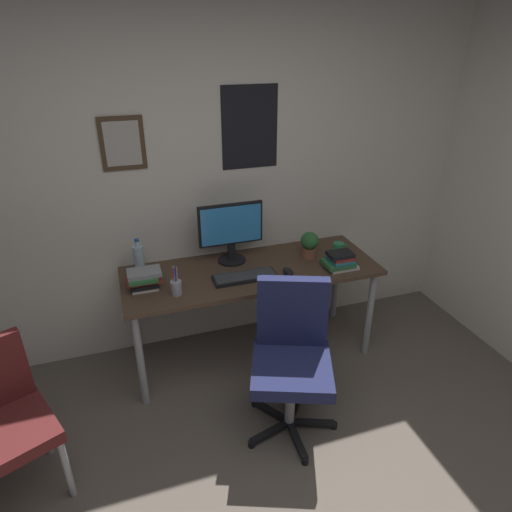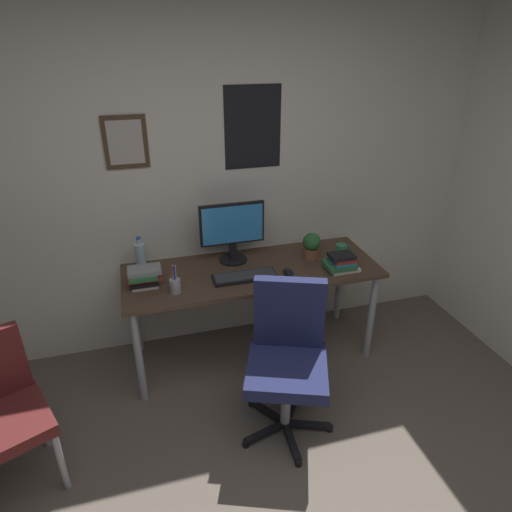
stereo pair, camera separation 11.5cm
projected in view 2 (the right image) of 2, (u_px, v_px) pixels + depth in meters
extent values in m
cube|color=silver|center=(196.00, 177.00, 3.12)|extent=(4.40, 0.08, 2.60)
cube|color=#4C3823|center=(126.00, 142.00, 2.85)|extent=(0.28, 0.02, 0.34)
cube|color=beige|center=(126.00, 142.00, 2.84)|extent=(0.22, 0.00, 0.28)
cube|color=black|center=(253.00, 128.00, 3.04)|extent=(0.40, 0.01, 0.56)
cube|color=#4C3828|center=(252.00, 271.00, 3.10)|extent=(1.78, 0.66, 0.03)
cylinder|color=#9EA0A5|center=(139.00, 357.00, 2.84)|extent=(0.05, 0.05, 0.70)
cylinder|color=#9EA0A5|center=(371.00, 317.00, 3.24)|extent=(0.05, 0.05, 0.70)
cylinder|color=#9EA0A5|center=(136.00, 312.00, 3.30)|extent=(0.05, 0.05, 0.70)
cylinder|color=#9EA0A5|center=(339.00, 282.00, 3.70)|extent=(0.05, 0.05, 0.70)
cube|color=#1E234C|center=(287.00, 370.00, 2.57)|extent=(0.59, 0.59, 0.08)
cube|color=#1E234C|center=(289.00, 312.00, 2.63)|extent=(0.42, 0.22, 0.45)
cylinder|color=#9EA0A5|center=(286.00, 402.00, 2.68)|extent=(0.08, 0.08, 0.42)
cube|color=black|center=(307.00, 425.00, 2.74)|extent=(0.28, 0.14, 0.03)
cylinder|color=black|center=(330.00, 428.00, 2.74)|extent=(0.05, 0.05, 0.04)
cube|color=black|center=(292.00, 407.00, 2.87)|extent=(0.21, 0.24, 0.03)
cylinder|color=black|center=(299.00, 395.00, 2.99)|extent=(0.05, 0.05, 0.04)
cube|color=black|center=(268.00, 412.00, 2.84)|extent=(0.19, 0.26, 0.03)
cylinder|color=black|center=(251.00, 403.00, 2.93)|extent=(0.05, 0.05, 0.04)
cube|color=black|center=(266.00, 432.00, 2.69)|extent=(0.28, 0.11, 0.03)
cylinder|color=black|center=(246.00, 444.00, 2.64)|extent=(0.05, 0.05, 0.04)
cube|color=black|center=(291.00, 441.00, 2.63)|extent=(0.06, 0.28, 0.03)
cylinder|color=black|center=(298.00, 462.00, 2.52)|extent=(0.05, 0.05, 0.04)
cube|color=#591E1E|center=(4.00, 425.00, 2.23)|extent=(0.55, 0.55, 0.07)
cylinder|color=#9EA0A5|center=(61.00, 462.00, 2.31)|extent=(0.05, 0.05, 0.41)
cylinder|color=#9EA0A5|center=(41.00, 420.00, 2.56)|extent=(0.05, 0.05, 0.41)
cylinder|color=black|center=(233.00, 259.00, 3.22)|extent=(0.20, 0.20, 0.01)
cube|color=black|center=(233.00, 251.00, 3.19)|extent=(0.05, 0.04, 0.12)
cube|color=black|center=(232.00, 224.00, 3.10)|extent=(0.46, 0.02, 0.30)
cube|color=#338CD8|center=(233.00, 225.00, 3.08)|extent=(0.43, 0.00, 0.27)
cube|color=black|center=(245.00, 277.00, 2.98)|extent=(0.43, 0.15, 0.02)
cube|color=#38383A|center=(245.00, 275.00, 2.97)|extent=(0.41, 0.13, 0.00)
ellipsoid|color=black|center=(288.00, 272.00, 3.02)|extent=(0.06, 0.11, 0.04)
cylinder|color=silver|center=(141.00, 257.00, 3.04)|extent=(0.07, 0.07, 0.20)
cylinder|color=silver|center=(139.00, 241.00, 2.98)|extent=(0.03, 0.03, 0.04)
cylinder|color=#2659B2|center=(138.00, 238.00, 2.97)|extent=(0.03, 0.03, 0.01)
cylinder|color=#2D8C59|center=(341.00, 250.00, 3.27)|extent=(0.08, 0.08, 0.09)
torus|color=#2D8C59|center=(347.00, 249.00, 3.28)|extent=(0.05, 0.01, 0.05)
cylinder|color=brown|center=(311.00, 253.00, 3.24)|extent=(0.11, 0.11, 0.07)
sphere|color=#2D6B33|center=(312.00, 242.00, 3.20)|extent=(0.13, 0.13, 0.13)
ellipsoid|color=#287A38|center=(306.00, 239.00, 3.21)|extent=(0.07, 0.08, 0.02)
ellipsoid|color=#287A38|center=(314.00, 238.00, 3.22)|extent=(0.07, 0.08, 0.02)
ellipsoid|color=#287A38|center=(310.00, 242.00, 3.16)|extent=(0.08, 0.07, 0.02)
cylinder|color=#9EA0A5|center=(175.00, 286.00, 2.79)|extent=(0.07, 0.07, 0.09)
cylinder|color=#263FBF|center=(174.00, 276.00, 2.75)|extent=(0.01, 0.01, 0.13)
cylinder|color=red|center=(173.00, 275.00, 2.76)|extent=(0.01, 0.01, 0.13)
cylinder|color=black|center=(175.00, 275.00, 2.77)|extent=(0.01, 0.01, 0.13)
cylinder|color=#9EA0A5|center=(176.00, 274.00, 2.76)|extent=(0.01, 0.03, 0.14)
cylinder|color=#9EA0A5|center=(173.00, 275.00, 2.76)|extent=(0.01, 0.02, 0.14)
cube|color=silver|center=(145.00, 284.00, 2.89)|extent=(0.17, 0.15, 0.02)
cube|color=black|center=(144.00, 280.00, 2.89)|extent=(0.18, 0.16, 0.02)
cube|color=#B22D28|center=(144.00, 277.00, 2.88)|extent=(0.22, 0.14, 0.02)
cube|color=#33723F|center=(143.00, 275.00, 2.85)|extent=(0.18, 0.16, 0.03)
cube|color=gray|center=(144.00, 270.00, 2.85)|extent=(0.21, 0.14, 0.03)
cube|color=silver|center=(342.00, 267.00, 3.10)|extent=(0.21, 0.16, 0.02)
cube|color=#33723F|center=(339.00, 265.00, 3.08)|extent=(0.20, 0.17, 0.03)
cube|color=#26727A|center=(342.00, 262.00, 3.06)|extent=(0.15, 0.16, 0.02)
cube|color=#B22D28|center=(343.00, 258.00, 3.06)|extent=(0.16, 0.14, 0.03)
cube|color=black|center=(342.00, 256.00, 3.04)|extent=(0.17, 0.12, 0.02)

